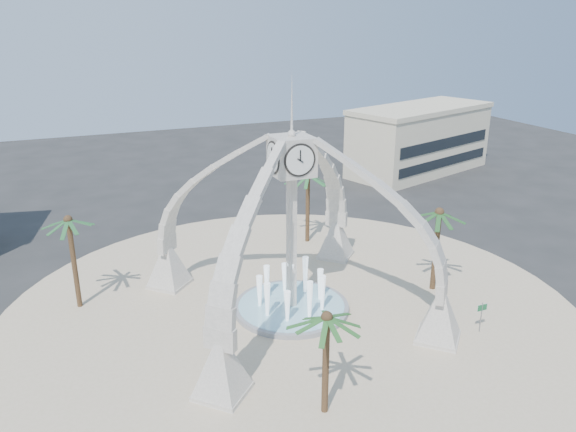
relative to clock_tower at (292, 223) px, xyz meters
name	(u,v)px	position (x,y,z in m)	size (l,w,h in m)	color
ground	(291,310)	(0.00, 0.00, -6.49)	(140.00, 140.00, 0.00)	#282828
plaza	(291,310)	(0.00, 0.00, -6.46)	(40.00, 40.00, 0.06)	beige
clock_tower	(292,223)	(0.00, 0.00, 0.00)	(17.94, 17.94, 16.30)	silver
fountain	(291,306)	(0.00, 0.00, -6.20)	(8.00, 8.00, 3.62)	gray
building_ne	(419,139)	(30.00, 28.00, -2.18)	(21.87, 14.17, 8.60)	beige
palm_east	(439,213)	(11.06, -1.11, -0.45)	(5.15, 5.15, 6.94)	brown
palm_west	(68,221)	(-13.62, 6.22, -0.05)	(4.34, 4.34, 7.26)	brown
palm_north	(308,176)	(6.30, 11.13, -0.32)	(4.23, 4.23, 7.01)	brown
palm_south	(327,319)	(-2.59, -10.51, -1.00)	(4.39, 4.39, 6.28)	brown
street_sign	(482,311)	(10.12, -7.41, -4.94)	(0.80, 0.07, 2.17)	slate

